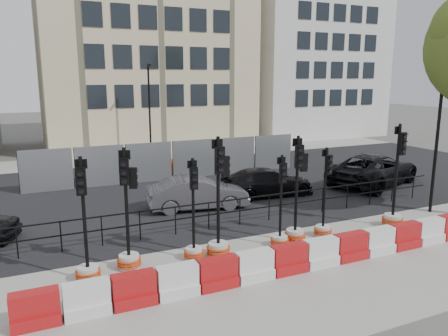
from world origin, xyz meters
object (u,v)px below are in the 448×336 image
lamp_post_near (438,131)px  traffic_signal_h (394,206)px  traffic_signal_a (87,257)px  traffic_signal_d (219,229)px  car_c (267,182)px

lamp_post_near → traffic_signal_h: 3.68m
traffic_signal_a → traffic_signal_d: (3.73, 0.03, 0.17)m
lamp_post_near → traffic_signal_a: lamp_post_near is taller
traffic_signal_a → car_c: 9.97m
traffic_signal_a → car_c: size_ratio=0.75×
lamp_post_near → traffic_signal_a: size_ratio=1.82×
traffic_signal_a → car_c: (8.41, 5.36, -0.06)m
traffic_signal_a → traffic_signal_h: (10.39, -0.11, 0.07)m
lamp_post_near → car_c: size_ratio=1.36×
traffic_signal_d → traffic_signal_h: size_ratio=0.98×
traffic_signal_d → traffic_signal_h: (6.66, -0.14, -0.10)m
traffic_signal_h → traffic_signal_d: bearing=171.6°
traffic_signal_h → car_c: traffic_signal_h is taller
traffic_signal_h → car_c: bearing=102.6°
lamp_post_near → traffic_signal_d: bearing=-176.8°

